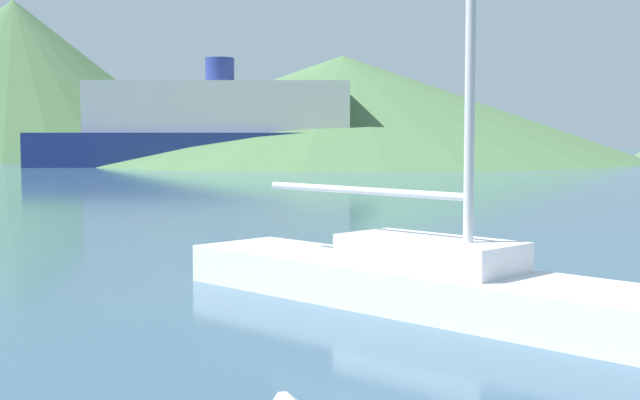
# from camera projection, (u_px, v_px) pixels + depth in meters

# --- Properties ---
(sailboat_inner) EXTENTS (6.93, 5.90, 9.44)m
(sailboat_inner) POSITION_uv_depth(u_px,v_px,m) (430.00, 277.00, 10.98)
(sailboat_inner) COLOR silver
(sailboat_inner) RESTS_ON ground_plane
(ferry_distant) EXTENTS (24.26, 10.85, 6.92)m
(ferry_distant) POSITION_uv_depth(u_px,v_px,m) (220.00, 129.00, 57.49)
(ferry_distant) COLOR navy
(ferry_distant) RESTS_ON ground_plane
(hill_west) EXTENTS (33.61, 33.61, 13.28)m
(hill_west) POSITION_uv_depth(u_px,v_px,m) (15.00, 79.00, 75.54)
(hill_west) COLOR #476B42
(hill_west) RESTS_ON ground_plane
(hill_central) EXTENTS (46.47, 46.47, 8.19)m
(hill_central) POSITION_uv_depth(u_px,v_px,m) (343.00, 107.00, 70.73)
(hill_central) COLOR #476B42
(hill_central) RESTS_ON ground_plane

